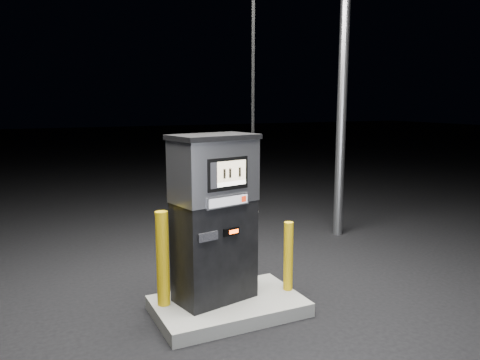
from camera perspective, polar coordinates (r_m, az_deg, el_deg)
name	(u,v)px	position (r m, az deg, el deg)	size (l,w,h in m)	color
ground	(228,312)	(5.37, -1.42, -15.83)	(80.00, 80.00, 0.00)	black
pump_island	(228,306)	(5.34, -1.43, -15.11)	(1.60, 1.00, 0.15)	slate
fuel_dispenser	(214,216)	(5.04, -3.14, -4.46)	(1.04, 0.71, 3.76)	black
bollard_left	(163,259)	(5.07, -9.40, -9.44)	(0.14, 0.14, 1.02)	gold
bollard_right	(288,256)	(5.45, 5.90, -9.22)	(0.11, 0.11, 0.80)	gold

